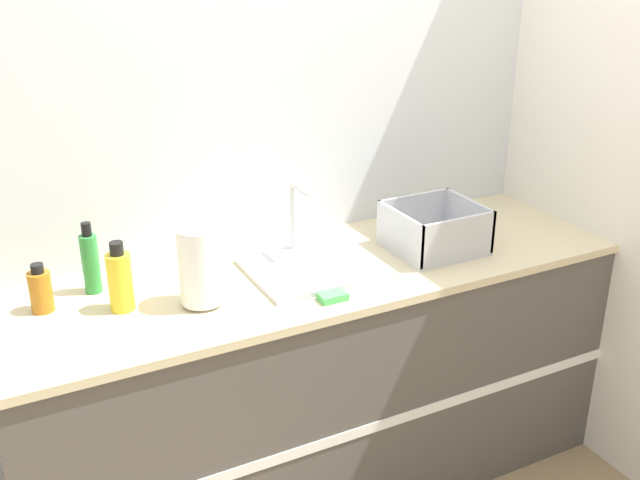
{
  "coord_description": "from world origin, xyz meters",
  "views": [
    {
      "loc": [
        -1.08,
        -1.79,
        2.03
      ],
      "look_at": [
        -0.01,
        0.29,
        1.04
      ],
      "focal_mm": 42.0,
      "sensor_mm": 36.0,
      "label": 1
    }
  ],
  "objects_px": {
    "dish_rack": "(434,233)",
    "bottle_amber": "(41,290)",
    "sink": "(313,264)",
    "bottle_yellow": "(120,280)",
    "paper_towel_roll": "(200,266)",
    "bottle_green": "(91,262)"
  },
  "relations": [
    {
      "from": "dish_rack",
      "to": "bottle_green",
      "type": "bearing_deg",
      "value": 169.35
    },
    {
      "from": "sink",
      "to": "dish_rack",
      "type": "bearing_deg",
      "value": -5.85
    },
    {
      "from": "paper_towel_roll",
      "to": "bottle_yellow",
      "type": "xyz_separation_m",
      "value": [
        -0.23,
        0.08,
        -0.03
      ]
    },
    {
      "from": "dish_rack",
      "to": "bottle_green",
      "type": "distance_m",
      "value": 1.21
    },
    {
      "from": "bottle_yellow",
      "to": "bottle_amber",
      "type": "relative_size",
      "value": 1.43
    },
    {
      "from": "paper_towel_roll",
      "to": "bottle_green",
      "type": "height_order",
      "value": "paper_towel_roll"
    },
    {
      "from": "sink",
      "to": "bottle_yellow",
      "type": "relative_size",
      "value": 1.99
    },
    {
      "from": "paper_towel_roll",
      "to": "dish_rack",
      "type": "relative_size",
      "value": 0.82
    },
    {
      "from": "paper_towel_roll",
      "to": "bottle_amber",
      "type": "xyz_separation_m",
      "value": [
        -0.45,
        0.18,
        -0.06
      ]
    },
    {
      "from": "dish_rack",
      "to": "bottle_yellow",
      "type": "bearing_deg",
      "value": 177.05
    },
    {
      "from": "paper_towel_roll",
      "to": "bottle_amber",
      "type": "relative_size",
      "value": 1.64
    },
    {
      "from": "paper_towel_roll",
      "to": "dish_rack",
      "type": "height_order",
      "value": "paper_towel_roll"
    },
    {
      "from": "sink",
      "to": "bottle_amber",
      "type": "distance_m",
      "value": 0.89
    },
    {
      "from": "bottle_yellow",
      "to": "paper_towel_roll",
      "type": "bearing_deg",
      "value": -19.21
    },
    {
      "from": "bottle_yellow",
      "to": "bottle_green",
      "type": "height_order",
      "value": "bottle_green"
    },
    {
      "from": "dish_rack",
      "to": "bottle_yellow",
      "type": "xyz_separation_m",
      "value": [
        -1.13,
        0.06,
        0.04
      ]
    },
    {
      "from": "sink",
      "to": "dish_rack",
      "type": "xyz_separation_m",
      "value": [
        0.47,
        -0.05,
        0.04
      ]
    },
    {
      "from": "bottle_yellow",
      "to": "bottle_green",
      "type": "distance_m",
      "value": 0.17
    },
    {
      "from": "dish_rack",
      "to": "bottle_amber",
      "type": "bearing_deg",
      "value": 173.18
    },
    {
      "from": "paper_towel_roll",
      "to": "bottle_yellow",
      "type": "bearing_deg",
      "value": 160.79
    },
    {
      "from": "bottle_amber",
      "to": "sink",
      "type": "bearing_deg",
      "value": -7.33
    },
    {
      "from": "bottle_amber",
      "to": "bottle_green",
      "type": "distance_m",
      "value": 0.18
    }
  ]
}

